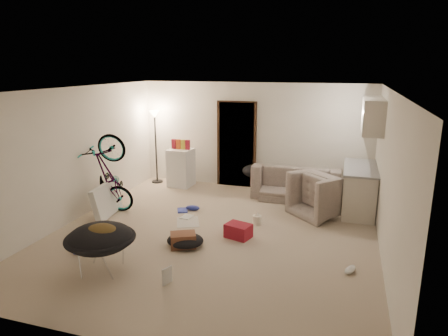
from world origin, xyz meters
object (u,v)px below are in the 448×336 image
(kitchen_counter, at_px, (359,190))
(drink_case_b, at_px, (238,231))
(bicycle, at_px, (110,192))
(juicer, at_px, (257,219))
(sofa, at_px, (296,186))
(saucer_chair, at_px, (101,244))
(floor_lamp, at_px, (155,131))
(mini_fridge, at_px, (181,167))
(armchair, at_px, (325,199))
(drink_case_a, at_px, (183,240))
(tv_box, at_px, (106,200))

(kitchen_counter, relative_size, drink_case_b, 3.60)
(bicycle, xyz_separation_m, juicer, (2.93, 0.27, -0.34))
(sofa, xyz_separation_m, saucer_chair, (-2.23, -4.14, 0.14))
(floor_lamp, xyz_separation_m, mini_fridge, (0.71, -0.10, -0.85))
(kitchen_counter, height_order, sofa, kitchen_counter)
(armchair, distance_m, juicer, 1.51)
(mini_fridge, bearing_deg, bicycle, -102.16)
(armchair, bearing_deg, drink_case_a, 89.86)
(bicycle, relative_size, juicer, 6.84)
(floor_lamp, xyz_separation_m, tv_box, (0.10, -2.40, -0.99))
(drink_case_a, distance_m, juicer, 1.60)
(drink_case_a, bearing_deg, armchair, 20.27)
(sofa, distance_m, saucer_chair, 4.70)
(mini_fridge, distance_m, drink_case_b, 3.34)
(kitchen_counter, xyz_separation_m, saucer_chair, (-3.54, -3.69, -0.02))
(drink_case_b, xyz_separation_m, juicer, (0.18, 0.67, -0.02))
(kitchen_counter, bearing_deg, saucer_chair, -133.82)
(bicycle, bearing_deg, drink_case_a, -122.33)
(floor_lamp, relative_size, armchair, 1.88)
(floor_lamp, height_order, drink_case_a, floor_lamp)
(kitchen_counter, height_order, juicer, kitchen_counter)
(mini_fridge, height_order, saucer_chair, mini_fridge)
(floor_lamp, bearing_deg, sofa, -3.26)
(floor_lamp, relative_size, mini_fridge, 1.97)
(sofa, distance_m, bicycle, 3.98)
(drink_case_a, bearing_deg, drink_case_b, 12.81)
(kitchen_counter, xyz_separation_m, sofa, (-1.31, 0.45, -0.16))
(saucer_chair, bearing_deg, drink_case_b, 47.45)
(mini_fridge, height_order, drink_case_b, mini_fridge)
(sofa, xyz_separation_m, bicycle, (-3.42, -2.04, 0.16))
(juicer, bearing_deg, sofa, 74.61)
(saucer_chair, distance_m, tv_box, 2.28)
(kitchen_counter, bearing_deg, armchair, -148.77)
(kitchen_counter, height_order, saucer_chair, kitchen_counter)
(tv_box, xyz_separation_m, drink_case_b, (2.75, -0.24, -0.19))
(drink_case_a, xyz_separation_m, juicer, (0.94, 1.29, -0.02))
(juicer, bearing_deg, kitchen_counter, 36.14)
(drink_case_b, bearing_deg, bicycle, -172.00)
(tv_box, bearing_deg, sofa, 25.16)
(tv_box, bearing_deg, bicycle, 82.42)
(kitchen_counter, height_order, tv_box, kitchen_counter)
(armchair, height_order, saucer_chair, saucer_chair)
(kitchen_counter, xyz_separation_m, drink_case_a, (-2.74, -2.61, -0.32))
(tv_box, distance_m, juicer, 2.97)
(tv_box, relative_size, drink_case_b, 2.29)
(mini_fridge, xyz_separation_m, juicer, (2.32, -1.86, -0.36))
(sofa, bearing_deg, drink_case_a, 64.91)
(armchair, height_order, bicycle, bicycle)
(kitchen_counter, distance_m, mini_fridge, 4.16)
(armchair, bearing_deg, drink_case_b, 93.37)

